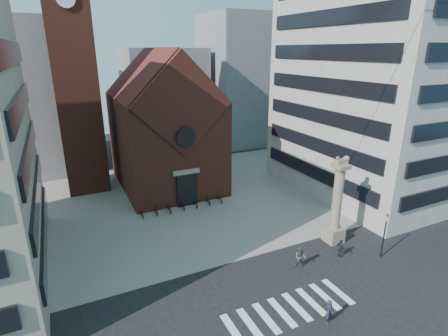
{
  "coord_description": "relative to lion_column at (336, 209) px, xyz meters",
  "views": [
    {
      "loc": [
        -12.59,
        -19.43,
        17.74
      ],
      "look_at": [
        0.62,
        8.0,
        7.39
      ],
      "focal_mm": 28.0,
      "sensor_mm": 36.0,
      "label": 1
    }
  ],
  "objects": [
    {
      "name": "bg_block_right",
      "position": [
        11.99,
        39.0,
        8.54
      ],
      "size": [
        16.0,
        14.0,
        24.0
      ],
      "primitive_type": "cube",
      "color": "gray",
      "rests_on": "ground"
    },
    {
      "name": "scooter_2",
      "position": [
        -12.43,
        13.05,
        -2.96
      ],
      "size": [
        0.72,
        1.74,
        0.89
      ],
      "primitive_type": "imported",
      "rotation": [
        0.0,
        0.0,
        -0.08
      ],
      "color": "black",
      "rests_on": "piazza"
    },
    {
      "name": "pedestrian_0",
      "position": [
        -7.79,
        -8.17,
        -2.57
      ],
      "size": [
        0.76,
        0.64,
        1.78
      ],
      "primitive_type": "imported",
      "rotation": [
        0.0,
        0.0,
        0.38
      ],
      "color": "#2E2A3B",
      "rests_on": "ground"
    },
    {
      "name": "scooter_5",
      "position": [
        -7.66,
        13.05,
        -2.91
      ],
      "size": [
        0.59,
        1.68,
        0.99
      ],
      "primitive_type": "imported",
      "rotation": [
        0.0,
        0.0,
        -0.08
      ],
      "color": "black",
      "rests_on": "piazza"
    },
    {
      "name": "building_right",
      "position": [
        13.99,
        9.0,
        12.54
      ],
      "size": [
        18.0,
        22.0,
        32.0
      ],
      "primitive_type": "cube",
      "color": "beige",
      "rests_on": "ground"
    },
    {
      "name": "ground",
      "position": [
        -10.01,
        -3.0,
        -3.46
      ],
      "size": [
        120.0,
        120.0,
        0.0
      ],
      "primitive_type": "plane",
      "color": "black",
      "rests_on": "ground"
    },
    {
      "name": "bg_block_mid",
      "position": [
        -4.01,
        42.0,
        5.54
      ],
      "size": [
        14.0,
        12.0,
        18.0
      ],
      "primitive_type": "cube",
      "color": "gray",
      "rests_on": "ground"
    },
    {
      "name": "traffic_light",
      "position": [
        1.99,
        -4.0,
        -1.17
      ],
      "size": [
        0.13,
        0.16,
        4.3
      ],
      "color": "black",
      "rests_on": "ground"
    },
    {
      "name": "piazza",
      "position": [
        -10.01,
        16.0,
        -3.43
      ],
      "size": [
        46.0,
        30.0,
        0.05
      ],
      "primitive_type": "cube",
      "color": "gray",
      "rests_on": "ground"
    },
    {
      "name": "scooter_0",
      "position": [
        -15.61,
        13.05,
        -2.96
      ],
      "size": [
        0.72,
        1.74,
        0.89
      ],
      "primitive_type": "imported",
      "rotation": [
        0.0,
        0.0,
        -0.08
      ],
      "color": "black",
      "rests_on": "piazza"
    },
    {
      "name": "zebra_crossing",
      "position": [
        -9.46,
        -6.0,
        -3.45
      ],
      "size": [
        10.2,
        3.2,
        0.01
      ],
      "primitive_type": null,
      "color": "white",
      "rests_on": "ground"
    },
    {
      "name": "scooter_6",
      "position": [
        -6.07,
        13.05,
        -2.96
      ],
      "size": [
        0.72,
        1.74,
        0.89
      ],
      "primitive_type": "imported",
      "rotation": [
        0.0,
        0.0,
        -0.08
      ],
      "color": "black",
      "rests_on": "piazza"
    },
    {
      "name": "scooter_3",
      "position": [
        -10.84,
        13.05,
        -2.91
      ],
      "size": [
        0.59,
        1.68,
        0.99
      ],
      "primitive_type": "imported",
      "rotation": [
        0.0,
        0.0,
        -0.08
      ],
      "color": "black",
      "rests_on": "piazza"
    },
    {
      "name": "scooter_4",
      "position": [
        -9.25,
        13.05,
        -2.96
      ],
      "size": [
        0.72,
        1.74,
        0.89
      ],
      "primitive_type": "imported",
      "rotation": [
        0.0,
        0.0,
        -0.08
      ],
      "color": "black",
      "rests_on": "piazza"
    },
    {
      "name": "pedestrian_2",
      "position": [
        -1.33,
        -2.38,
        -2.61
      ],
      "size": [
        0.46,
        1.01,
        1.69
      ],
      "primitive_type": "imported",
      "rotation": [
        0.0,
        0.0,
        1.62
      ],
      "color": "#27272E",
      "rests_on": "ground"
    },
    {
      "name": "pedestrian_1",
      "position": [
        -5.63,
        -2.15,
        -2.47
      ],
      "size": [
        1.22,
        1.2,
        1.98
      ],
      "primitive_type": "imported",
      "rotation": [
        0.0,
        0.0,
        -0.7
      ],
      "color": "#564C44",
      "rests_on": "ground"
    },
    {
      "name": "church",
      "position": [
        -10.01,
        22.04,
        4.53
      ],
      "size": [
        12.0,
        16.65,
        18.0
      ],
      "color": "brown",
      "rests_on": "ground"
    },
    {
      "name": "scooter_1",
      "position": [
        -14.02,
        13.05,
        -2.91
      ],
      "size": [
        0.59,
        1.68,
        0.99
      ],
      "primitive_type": "imported",
      "rotation": [
        0.0,
        0.0,
        -0.08
      ],
      "color": "black",
      "rests_on": "piazza"
    },
    {
      "name": "campanile",
      "position": [
        -20.01,
        25.0,
        12.28
      ],
      "size": [
        5.5,
        5.5,
        31.2
      ],
      "color": "brown",
      "rests_on": "ground"
    },
    {
      "name": "lion_column",
      "position": [
        0.0,
        0.0,
        0.0
      ],
      "size": [
        1.63,
        1.6,
        8.68
      ],
      "color": "gray",
      "rests_on": "ground"
    }
  ]
}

